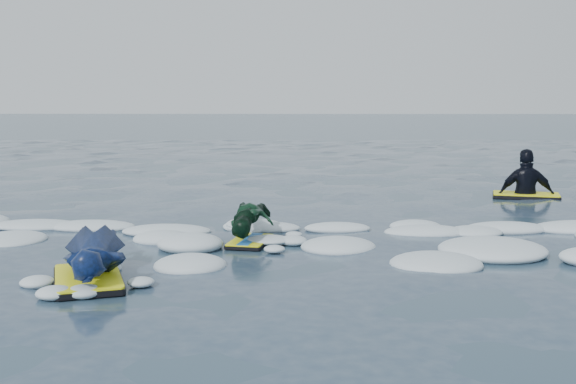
# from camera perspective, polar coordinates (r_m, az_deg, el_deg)

# --- Properties ---
(ground) EXTENTS (120.00, 120.00, 0.00)m
(ground) POSITION_cam_1_polar(r_m,az_deg,el_deg) (8.50, -6.68, -5.03)
(ground) COLOR #1A3440
(ground) RESTS_ON ground
(foam_band) EXTENTS (12.00, 3.10, 0.30)m
(foam_band) POSITION_cam_1_polar(r_m,az_deg,el_deg) (9.51, -5.87, -3.65)
(foam_band) COLOR silver
(foam_band) RESTS_ON ground
(prone_woman_unit) EXTENTS (1.01, 1.87, 0.46)m
(prone_woman_unit) POSITION_cam_1_polar(r_m,az_deg,el_deg) (7.65, -15.10, -4.86)
(prone_woman_unit) COLOR black
(prone_woman_unit) RESTS_ON ground
(prone_child_unit) EXTENTS (0.71, 1.29, 0.48)m
(prone_child_unit) POSITION_cam_1_polar(r_m,az_deg,el_deg) (9.23, -2.94, -2.42)
(prone_child_unit) COLOR black
(prone_child_unit) RESTS_ON ground
(waiting_rider_unit) EXTENTS (1.29, 0.91, 1.74)m
(waiting_rider_unit) POSITION_cam_1_polar(r_m,az_deg,el_deg) (13.76, 18.29, -0.36)
(waiting_rider_unit) COLOR black
(waiting_rider_unit) RESTS_ON ground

